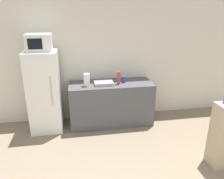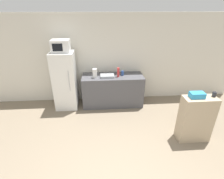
% 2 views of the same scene
% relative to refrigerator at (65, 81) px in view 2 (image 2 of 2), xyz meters
% --- Properties ---
extents(wall_back, '(8.00, 0.06, 2.60)m').
position_rel_refrigerator_xyz_m(wall_back, '(1.23, 0.43, 0.48)').
color(wall_back, silver).
rests_on(wall_back, ground_plane).
extents(refrigerator, '(0.62, 0.63, 1.65)m').
position_rel_refrigerator_xyz_m(refrigerator, '(0.00, 0.00, 0.00)').
color(refrigerator, white).
rests_on(refrigerator, ground_plane).
extents(microwave, '(0.46, 0.37, 0.32)m').
position_rel_refrigerator_xyz_m(microwave, '(-0.00, -0.00, 0.98)').
color(microwave, white).
rests_on(microwave, refrigerator).
extents(counter, '(1.77, 0.67, 0.92)m').
position_rel_refrigerator_xyz_m(counter, '(1.36, 0.03, -0.36)').
color(counter, '#4C4C51').
rests_on(counter, ground_plane).
extents(sink_basin, '(0.39, 0.29, 0.06)m').
position_rel_refrigerator_xyz_m(sink_basin, '(1.20, -0.02, 0.13)').
color(sink_basin, '#9EA3A8').
rests_on(sink_basin, counter).
extents(bottle_tall, '(0.07, 0.07, 0.26)m').
position_rel_refrigerator_xyz_m(bottle_tall, '(1.51, -0.04, 0.23)').
color(bottle_tall, red).
rests_on(bottle_tall, counter).
extents(bottle_short, '(0.08, 0.08, 0.13)m').
position_rel_refrigerator_xyz_m(bottle_short, '(1.65, 0.06, 0.16)').
color(bottle_short, '#2D4C8C').
rests_on(bottle_short, counter).
extents(shelf_cabinet, '(0.69, 0.32, 1.06)m').
position_rel_refrigerator_xyz_m(shelf_cabinet, '(3.04, -1.67, -0.29)').
color(shelf_cabinet, tan).
rests_on(shelf_cabinet, ground_plane).
extents(basket, '(0.29, 0.17, 0.11)m').
position_rel_refrigerator_xyz_m(basket, '(2.95, -1.65, 0.29)').
color(basket, '#2D8EC6').
rests_on(basket, shelf_cabinet).
extents(jar, '(0.08, 0.08, 0.10)m').
position_rel_refrigerator_xyz_m(jar, '(3.33, -1.64, 0.29)').
color(jar, '#232328').
rests_on(jar, shelf_cabinet).
extents(paper_towel_roll, '(0.12, 0.12, 0.26)m').
position_rel_refrigerator_xyz_m(paper_towel_roll, '(0.85, -0.05, 0.22)').
color(paper_towel_roll, white).
rests_on(paper_towel_roll, counter).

